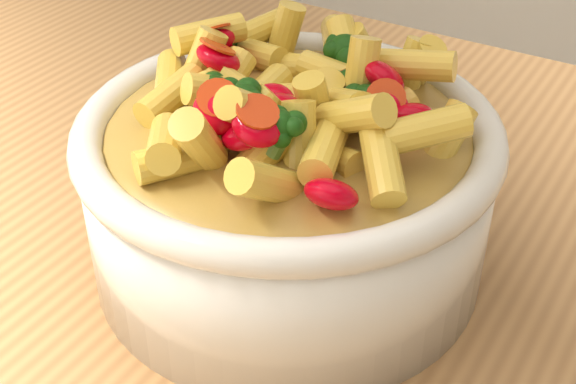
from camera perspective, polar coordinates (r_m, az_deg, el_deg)
The scene contains 3 objects.
table at distance 0.62m, azimuth -2.81°, elevation -11.45°, with size 1.20×0.80×0.90m.
serving_bowl at distance 0.50m, azimuth -0.00°, elevation 0.13°, with size 0.26×0.26×0.11m.
pasta_salad at distance 0.47m, azimuth -0.00°, elevation 7.08°, with size 0.21×0.21×0.05m.
Camera 1 is at (0.24, -0.35, 1.25)m, focal length 50.00 mm.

